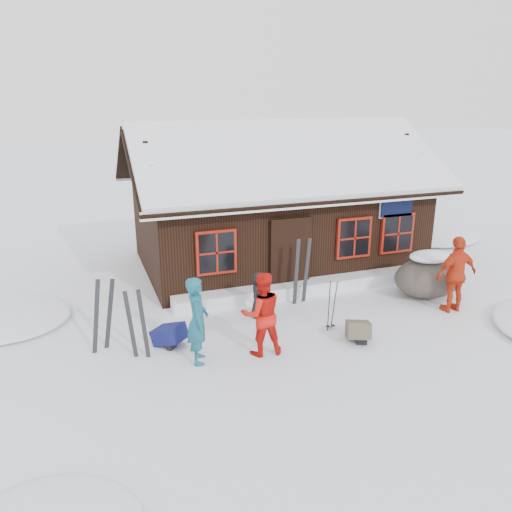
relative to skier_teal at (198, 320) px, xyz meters
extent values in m
plane|color=white|center=(2.25, 0.30, -0.89)|extent=(120.00, 120.00, 0.00)
cube|color=black|center=(3.75, 5.30, 0.36)|extent=(8.00, 5.00, 2.50)
cube|color=black|center=(3.75, 3.82, 2.46)|extent=(8.90, 3.14, 1.88)
cube|color=black|center=(3.75, 6.77, 2.46)|extent=(8.90, 3.14, 1.88)
cube|color=white|center=(3.75, 3.82, 2.60)|extent=(8.72, 3.07, 1.86)
cube|color=white|center=(3.75, 6.77, 2.60)|extent=(8.72, 3.07, 1.86)
cube|color=white|center=(3.75, 5.30, 3.33)|extent=(8.81, 0.22, 0.14)
cube|color=silver|center=(3.75, 2.35, 1.59)|extent=(8.90, 0.10, 0.20)
cube|color=black|center=(3.15, 2.75, 0.11)|extent=(1.00, 0.10, 2.00)
cube|color=black|center=(6.35, 2.72, 1.26)|extent=(1.00, 0.06, 0.60)
cube|color=maroon|center=(1.15, 2.74, 0.46)|extent=(1.04, 0.10, 1.14)
cube|color=black|center=(1.15, 2.70, 0.46)|extent=(0.90, 0.04, 1.00)
cube|color=maroon|center=(5.05, 2.74, 0.46)|extent=(1.04, 0.10, 1.14)
cube|color=black|center=(5.05, 2.70, 0.46)|extent=(0.90, 0.04, 1.00)
cube|color=maroon|center=(6.45, 2.74, 0.46)|extent=(1.04, 0.10, 1.14)
cube|color=black|center=(6.45, 2.70, 0.46)|extent=(0.90, 0.04, 1.00)
cube|color=white|center=(3.75, 2.55, -0.71)|extent=(7.60, 0.60, 0.35)
ellipsoid|color=white|center=(-3.75, 3.30, -0.89)|extent=(2.80, 2.80, 0.34)
ellipsoid|color=white|center=(10.25, 6.30, -0.89)|extent=(4.00, 4.00, 0.48)
imported|color=#165568|center=(0.00, 0.00, 0.00)|extent=(0.55, 0.72, 1.78)
imported|color=red|center=(1.29, -0.12, -0.01)|extent=(0.91, 0.73, 1.76)
imported|color=red|center=(6.45, 0.27, 0.06)|extent=(1.12, 0.47, 1.90)
imported|color=black|center=(1.85, 1.56, -0.32)|extent=(0.65, 0.65, 1.14)
ellipsoid|color=#514941|center=(6.48, 1.26, -0.38)|extent=(1.87, 1.40, 1.03)
ellipsoid|color=white|center=(6.48, 1.26, 0.08)|extent=(1.18, 0.85, 0.26)
cube|color=black|center=(-1.85, 1.12, -0.14)|extent=(0.31, 0.18, 1.60)
cube|color=black|center=(-1.58, 1.16, -0.14)|extent=(0.34, 0.12, 1.60)
cube|color=black|center=(-1.22, 0.59, -0.18)|extent=(0.21, 0.07, 1.51)
cube|color=black|center=(-0.98, 0.54, -0.18)|extent=(0.19, 0.12, 1.51)
cube|color=black|center=(3.02, 2.01, -0.07)|extent=(0.20, 0.09, 1.74)
cube|color=black|center=(3.30, 2.03, -0.07)|extent=(0.20, 0.08, 1.74)
cylinder|color=black|center=(3.08, 0.37, -0.33)|extent=(0.09, 0.11, 1.20)
cylinder|color=black|center=(3.21, 0.37, -0.33)|extent=(0.09, 0.11, 1.20)
cube|color=#131653|center=(-0.42, 0.85, -0.72)|extent=(0.78, 0.79, 0.35)
cube|color=#4F4B38|center=(3.43, -0.33, -0.71)|extent=(0.71, 0.78, 0.35)
camera|label=1|loc=(-1.94, -8.71, 4.16)|focal=35.00mm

